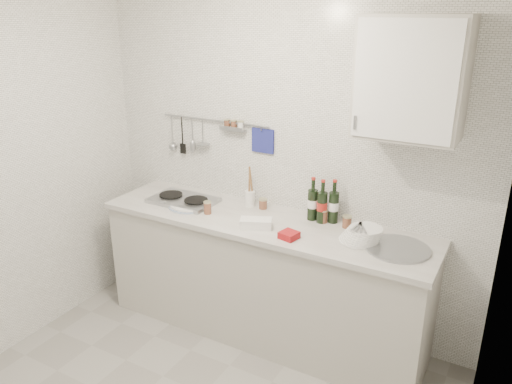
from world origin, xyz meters
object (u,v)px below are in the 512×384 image
plate_stack_hob (190,205)px  plate_stack_sink (362,235)px  wine_bottles (323,201)px  wall_cabinet (412,78)px  utensil_crock (250,196)px

plate_stack_hob → plate_stack_sink: bearing=2.4°
wine_bottles → plate_stack_hob: bearing=-166.7°
wall_cabinet → plate_stack_sink: size_ratio=2.59×
wall_cabinet → wine_bottles: 1.02m
plate_stack_hob → wine_bottles: size_ratio=1.02×
wine_bottles → wall_cabinet: bearing=-6.4°
wall_cabinet → utensil_crock: size_ratio=2.23×
plate_stack_hob → utensil_crock: utensil_crock is taller
plate_stack_sink → wall_cabinet: bearing=32.2°
wall_cabinet → plate_stack_hob: bearing=-173.5°
wall_cabinet → plate_stack_hob: 1.82m
wall_cabinet → wine_bottles: size_ratio=2.26×
wall_cabinet → utensil_crock: wall_cabinet is taller
wall_cabinet → plate_stack_sink: (-0.18, -0.11, -0.98)m
plate_stack_hob → utensil_crock: (0.38, 0.24, 0.06)m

